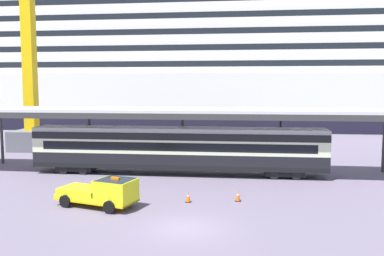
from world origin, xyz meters
The scene contains 8 objects.
ground_plane centered at (0.00, 0.00, 0.00)m, with size 400.00×400.00×0.00m, color slate.
cruise_ship centered at (13.19, 58.45, 10.95)m, with size 151.30×23.46×34.11m.
platform_canopy centered at (-2.44, 13.97, 5.49)m, with size 45.46×5.77×5.73m.
train_carriage centered at (-2.44, 13.57, 2.32)m, with size 25.32×2.81×4.11m.
service_truck centered at (-5.69, 3.27, 0.99)m, with size 5.56×3.41×2.02m.
traffic_cone_near centered at (-0.46, 4.98, 0.37)m, with size 0.36×0.36×0.76m.
traffic_cone_mid centered at (2.82, 5.58, 0.39)m, with size 0.36×0.36×0.79m.
dockside_crane centered at (-21.47, 25.21, 17.67)m, with size 13.84×4.40×56.68m.
Camera 1 is at (2.80, -21.21, 7.60)m, focal length 38.09 mm.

